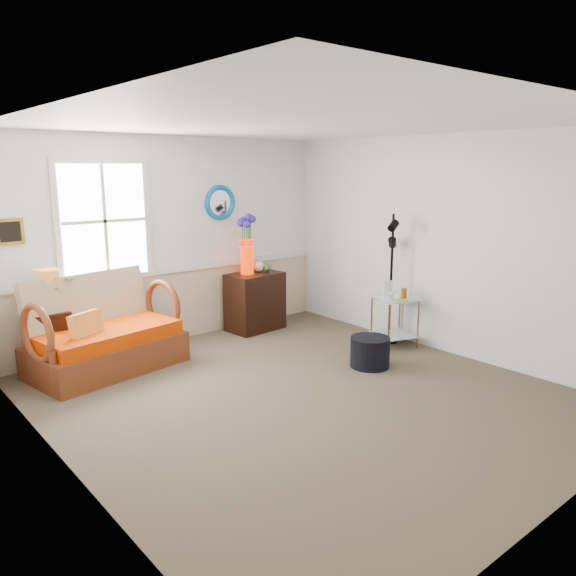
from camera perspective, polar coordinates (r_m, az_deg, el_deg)
floor at (r=5.66m, az=1.49°, el=-10.85°), size 4.50×5.00×0.01m
ceiling at (r=5.22m, az=1.65°, el=16.44°), size 4.50×5.00×0.01m
walls at (r=5.28m, az=1.57°, el=2.24°), size 4.51×5.01×2.60m
wainscot at (r=7.46m, az=-11.21°, el=-1.72°), size 4.46×0.02×0.90m
chair_rail at (r=7.36m, az=-11.32°, el=1.82°), size 4.46×0.04×0.06m
window at (r=6.88m, az=-18.16°, el=6.48°), size 1.14×0.06×1.44m
picture at (r=6.59m, az=-26.42°, el=5.15°), size 0.28×0.03×0.28m
mirror at (r=7.62m, az=-6.96°, el=8.61°), size 0.47×0.07×0.47m
loveseat at (r=6.50m, az=-18.09°, el=-3.51°), size 1.73×1.17×1.05m
throw_pillow at (r=6.27m, az=-19.72°, el=-4.06°), size 0.39×0.25×0.39m
lamp_stand at (r=6.72m, az=-22.90°, el=-5.00°), size 0.41×0.41×0.68m
table_lamp at (r=6.55m, az=-23.18°, el=-0.25°), size 0.33×0.33×0.47m
potted_plant at (r=6.67m, az=-22.05°, el=-0.79°), size 0.39×0.42×0.28m
cabinet at (r=7.75m, az=-3.37°, el=-1.39°), size 0.77×0.53×0.79m
flower_vase at (r=7.57m, az=-4.21°, el=4.36°), size 0.28×0.28×0.79m
side_table at (r=7.20m, az=10.77°, el=-3.34°), size 0.62×0.62×0.63m
tabletop_items at (r=7.04m, az=10.90°, el=-0.16°), size 0.47×0.47×0.21m
floor_lamp at (r=7.22m, az=10.43°, el=0.89°), size 0.27×0.27×1.65m
ottoman at (r=6.43m, az=8.33°, el=-6.45°), size 0.45×0.45×0.34m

